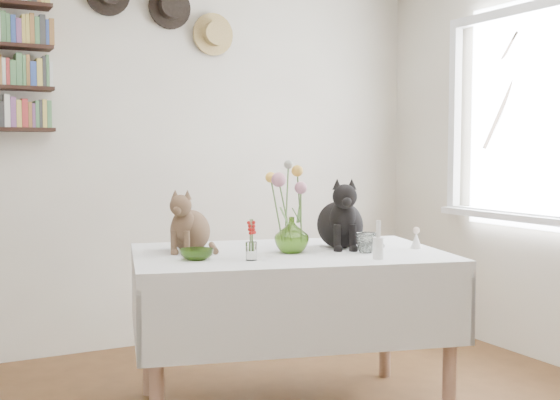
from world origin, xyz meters
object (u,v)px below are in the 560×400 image
flower_vase (292,235)px  black_cat (340,212)px  dining_table (289,291)px  tabby_cat (190,219)px

flower_vase → black_cat: bearing=9.6°
black_cat → flower_vase: 0.32m
flower_vase → dining_table: bearing=80.9°
dining_table → black_cat: bearing=1.8°
dining_table → black_cat: size_ratio=4.66×
black_cat → flower_vase: (-0.30, -0.05, -0.09)m
tabby_cat → black_cat: size_ratio=0.87×
dining_table → black_cat: 0.48m
tabby_cat → dining_table: bearing=13.1°
dining_table → tabby_cat: (-0.42, 0.23, 0.35)m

